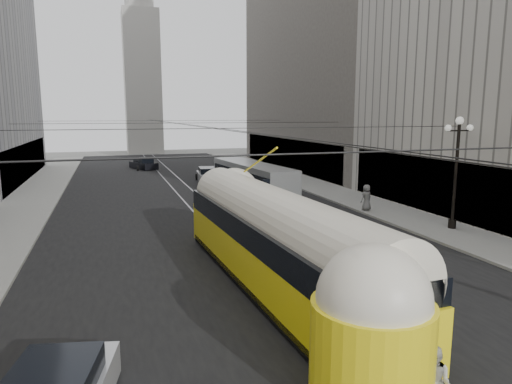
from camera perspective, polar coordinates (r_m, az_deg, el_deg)
road at (r=36.58m, az=-8.00°, el=-0.88°), size 20.00×85.00×0.02m
sidewalk_left at (r=39.94m, az=-26.12°, el=-0.79°), size 4.00×72.00×0.15m
sidewalk_right at (r=43.44m, az=6.96°, el=0.91°), size 4.00×72.00×0.15m
rail_left at (r=36.46m, az=-9.16°, el=-0.95°), size 0.12×85.00×0.04m
rail_right at (r=36.71m, az=-6.84°, el=-0.82°), size 0.12×85.00×0.04m
building_right_far at (r=58.05m, az=9.65°, el=19.13°), size 12.60×32.60×32.60m
distant_tower at (r=83.59m, az=-14.10°, el=15.11°), size 6.00×6.00×31.36m
lamppost_right_mid at (r=28.22m, az=23.76°, el=2.96°), size 1.86×0.44×6.37m
catenary at (r=35.00m, az=-7.74°, el=8.34°), size 25.00×72.00×0.23m
streetcar at (r=17.54m, az=2.44°, el=-6.03°), size 3.66×17.70×3.89m
city_bus at (r=35.50m, az=-0.46°, el=1.49°), size 3.56×11.61×2.90m
sedan_white_far at (r=45.81m, az=-6.04°, el=2.10°), size 2.25×4.67×1.43m
sedan_dark_far at (r=57.84m, az=-13.88°, el=3.42°), size 3.31×4.69×1.37m
pedestrian_crossing_b at (r=11.54m, az=21.33°, el=-21.32°), size 0.86×0.96×1.65m
pedestrian_sidewalk_right at (r=32.02m, az=13.65°, el=-0.68°), size 0.98×0.75×1.78m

